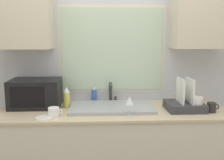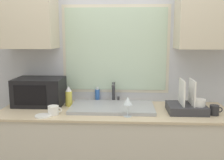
{
  "view_description": "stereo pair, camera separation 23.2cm",
  "coord_description": "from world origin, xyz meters",
  "views": [
    {
      "loc": [
        -0.13,
        -2.0,
        1.56
      ],
      "look_at": [
        -0.02,
        0.29,
        1.17
      ],
      "focal_mm": 42.0,
      "sensor_mm": 36.0,
      "label": 1
    },
    {
      "loc": [
        0.1,
        -2.0,
        1.56
      ],
      "look_at": [
        -0.02,
        0.29,
        1.17
      ],
      "focal_mm": 42.0,
      "sensor_mm": 36.0,
      "label": 2
    }
  ],
  "objects": [
    {
      "name": "mug_near_sink",
      "position": [
        -0.52,
        0.14,
        0.93
      ],
      "size": [
        0.12,
        0.09,
        0.08
      ],
      "color": "white",
      "rests_on": "countertop"
    },
    {
      "name": "sink_basin",
      "position": [
        -0.02,
        0.34,
        0.9
      ],
      "size": [
        0.76,
        0.43,
        0.03
      ],
      "color": "#9EA0A5",
      "rests_on": "countertop"
    },
    {
      "name": "soap_bottle",
      "position": [
        -0.19,
        0.61,
        0.95
      ],
      "size": [
        0.05,
        0.05,
        0.15
      ],
      "color": "blue",
      "rests_on": "countertop"
    },
    {
      "name": "microwave",
      "position": [
        -0.74,
        0.45,
        1.02
      ],
      "size": [
        0.46,
        0.33,
        0.26
      ],
      "color": "black",
      "rests_on": "countertop"
    },
    {
      "name": "wall_back",
      "position": [
        0.0,
        0.64,
        1.38
      ],
      "size": [
        6.0,
        0.38,
        2.6
      ],
      "color": "silver",
      "rests_on": "ground_plane"
    },
    {
      "name": "mug_by_rack",
      "position": [
        0.86,
        0.19,
        0.93
      ],
      "size": [
        0.11,
        0.08,
        0.09
      ],
      "color": "#262628",
      "rests_on": "countertop"
    },
    {
      "name": "faucet",
      "position": [
        -0.01,
        0.57,
        1.01
      ],
      "size": [
        0.08,
        0.14,
        0.2
      ],
      "color": "#333338",
      "rests_on": "countertop"
    },
    {
      "name": "spray_bottle",
      "position": [
        -0.44,
        0.42,
        0.98
      ],
      "size": [
        0.07,
        0.07,
        0.2
      ],
      "color": "#D8CC4C",
      "rests_on": "countertop"
    },
    {
      "name": "dish_rack",
      "position": [
        0.65,
        0.27,
        0.95
      ],
      "size": [
        0.33,
        0.29,
        0.29
      ],
      "color": "#333338",
      "rests_on": "countertop"
    },
    {
      "name": "wine_glass",
      "position": [
        0.12,
        0.12,
        1.01
      ],
      "size": [
        0.07,
        0.07,
        0.17
      ],
      "color": "silver",
      "rests_on": "countertop"
    },
    {
      "name": "countertop",
      "position": [
        0.0,
        0.32,
        0.44
      ],
      "size": [
        2.09,
        0.67,
        0.89
      ],
      "color": "beige",
      "rests_on": "ground_plane"
    },
    {
      "name": "small_plate",
      "position": [
        -0.59,
        0.08,
        0.89
      ],
      "size": [
        0.14,
        0.14,
        0.01
      ],
      "color": "white",
      "rests_on": "countertop"
    }
  ]
}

